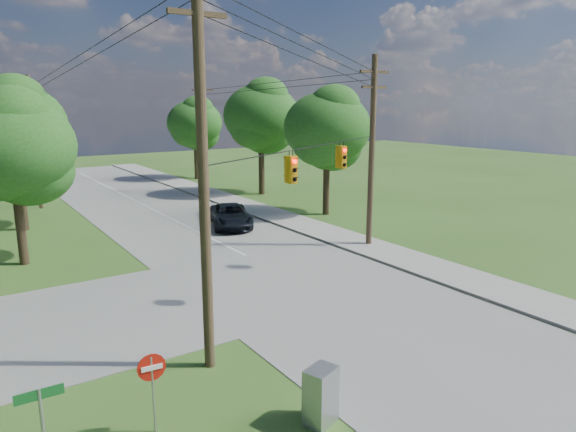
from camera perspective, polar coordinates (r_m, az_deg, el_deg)
ground at (r=18.61m, az=5.16°, el=-12.93°), size 140.00×140.00×0.00m
main_road at (r=23.41m, az=1.31°, el=-7.41°), size 10.00×100.00×0.03m
sidewalk_east at (r=27.59m, az=12.84°, el=-4.52°), size 2.60×100.00×0.12m
pole_sw at (r=14.83m, az=-9.44°, el=5.58°), size 2.00×0.32×12.00m
pole_ne at (r=28.82m, az=9.30°, el=7.31°), size 2.00×0.32×10.50m
pole_north_e at (r=47.35m, az=-9.30°, el=8.84°), size 2.00×0.32×10.00m
pole_north_w at (r=43.50m, az=-26.33°, el=7.42°), size 2.00×0.32×10.00m
power_lines at (r=27.44m, az=-7.60°, el=14.82°), size 13.93×29.62×4.93m
traffic_signals at (r=22.02m, az=3.43°, el=5.99°), size 4.91×3.27×1.05m
tree_w_near at (r=28.24m, az=-28.39°, el=6.82°), size 6.00×6.00×8.40m
tree_w_mid at (r=36.25m, az=-28.20°, el=8.80°), size 6.40×6.40×9.22m
tree_e_near at (r=36.86m, az=4.37°, el=9.73°), size 6.20×6.20×8.81m
tree_e_mid at (r=45.39m, az=-3.02°, el=11.08°), size 6.60×6.60×9.64m
tree_e_far at (r=55.67m, az=-10.32°, el=10.13°), size 5.80×5.80×8.32m
car_main_north at (r=33.81m, az=-6.39°, el=0.05°), size 4.04×5.73×1.45m
control_cabinet at (r=13.71m, az=3.66°, el=-19.31°), size 0.98×0.84×1.49m
do_not_enter_sign at (r=13.33m, az=-14.87°, el=-16.71°), size 0.70×0.12×2.10m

